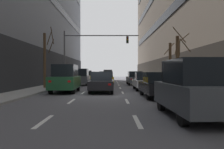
{
  "coord_description": "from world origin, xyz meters",
  "views": [
    {
      "loc": [
        0.72,
        -15.28,
        1.66
      ],
      "look_at": [
        0.67,
        20.44,
        1.22
      ],
      "focal_mm": 34.86,
      "sensor_mm": 36.0,
      "label": 1
    }
  ],
  "objects_px": {
    "taxi_driving_0": "(91,76)",
    "street_tree_1": "(45,59)",
    "car_driving_1": "(108,75)",
    "traffic_signal_0": "(87,48)",
    "car_driving_3": "(102,82)",
    "car_driving_2": "(108,77)",
    "car_driving_6": "(82,77)",
    "car_parked_3": "(135,78)",
    "car_driving_4": "(66,79)",
    "street_tree_0": "(178,62)",
    "car_parked_0": "(192,88)",
    "car_parked_2": "(144,81)",
    "taxi_driving_5": "(106,78)",
    "car_parked_1": "(157,85)",
    "street_tree_2": "(171,64)"
  },
  "relations": [
    {
      "from": "car_parked_2",
      "to": "car_parked_0",
      "type": "bearing_deg",
      "value": -90.0
    },
    {
      "from": "car_driving_3",
      "to": "car_parked_3",
      "type": "height_order",
      "value": "car_parked_3"
    },
    {
      "from": "car_driving_3",
      "to": "car_parked_1",
      "type": "bearing_deg",
      "value": -41.37
    },
    {
      "from": "car_driving_2",
      "to": "car_parked_2",
      "type": "distance_m",
      "value": 16.11
    },
    {
      "from": "car_driving_1",
      "to": "street_tree_0",
      "type": "relative_size",
      "value": 0.87
    },
    {
      "from": "car_driving_1",
      "to": "car_driving_2",
      "type": "bearing_deg",
      "value": -90.13
    },
    {
      "from": "car_parked_2",
      "to": "car_driving_1",
      "type": "bearing_deg",
      "value": 99.75
    },
    {
      "from": "car_parked_3",
      "to": "street_tree_1",
      "type": "bearing_deg",
      "value": -143.21
    },
    {
      "from": "car_driving_2",
      "to": "taxi_driving_5",
      "type": "relative_size",
      "value": 0.98
    },
    {
      "from": "traffic_signal_0",
      "to": "street_tree_1",
      "type": "relative_size",
      "value": 1.6
    },
    {
      "from": "street_tree_0",
      "to": "street_tree_2",
      "type": "relative_size",
      "value": 1.09
    },
    {
      "from": "taxi_driving_0",
      "to": "car_parked_3",
      "type": "xyz_separation_m",
      "value": [
        6.91,
        -11.75,
        0.01
      ]
    },
    {
      "from": "car_parked_1",
      "to": "car_parked_3",
      "type": "relative_size",
      "value": 0.96
    },
    {
      "from": "car_driving_2",
      "to": "car_driving_1",
      "type": "bearing_deg",
      "value": 89.87
    },
    {
      "from": "car_parked_0",
      "to": "car_parked_3",
      "type": "height_order",
      "value": "car_parked_0"
    },
    {
      "from": "car_parked_0",
      "to": "car_parked_2",
      "type": "xyz_separation_m",
      "value": [
        -0.0,
        11.87,
        -0.27
      ]
    },
    {
      "from": "taxi_driving_5",
      "to": "car_driving_6",
      "type": "height_order",
      "value": "car_driving_6"
    },
    {
      "from": "taxi_driving_0",
      "to": "street_tree_1",
      "type": "relative_size",
      "value": 0.8
    },
    {
      "from": "car_parked_1",
      "to": "car_parked_0",
      "type": "bearing_deg",
      "value": -90.01
    },
    {
      "from": "car_driving_1",
      "to": "traffic_signal_0",
      "type": "relative_size",
      "value": 0.46
    },
    {
      "from": "taxi_driving_5",
      "to": "car_driving_2",
      "type": "bearing_deg",
      "value": 90.05
    },
    {
      "from": "taxi_driving_0",
      "to": "car_parked_0",
      "type": "relative_size",
      "value": 1.04
    },
    {
      "from": "car_parked_1",
      "to": "car_parked_3",
      "type": "distance_m",
      "value": 13.76
    },
    {
      "from": "car_driving_3",
      "to": "car_parked_0",
      "type": "xyz_separation_m",
      "value": [
        3.76,
        -9.47,
        0.23
      ]
    },
    {
      "from": "car_driving_6",
      "to": "traffic_signal_0",
      "type": "height_order",
      "value": "traffic_signal_0"
    },
    {
      "from": "car_driving_4",
      "to": "car_driving_6",
      "type": "height_order",
      "value": "car_driving_4"
    },
    {
      "from": "car_driving_6",
      "to": "street_tree_1",
      "type": "relative_size",
      "value": 0.74
    },
    {
      "from": "car_driving_6",
      "to": "taxi_driving_5",
      "type": "bearing_deg",
      "value": 22.27
    },
    {
      "from": "car_driving_4",
      "to": "traffic_signal_0",
      "type": "distance_m",
      "value": 9.72
    },
    {
      "from": "car_driving_4",
      "to": "taxi_driving_5",
      "type": "distance_m",
      "value": 10.96
    },
    {
      "from": "car_driving_2",
      "to": "street_tree_2",
      "type": "relative_size",
      "value": 1.01
    },
    {
      "from": "car_driving_3",
      "to": "traffic_signal_0",
      "type": "height_order",
      "value": "traffic_signal_0"
    },
    {
      "from": "car_driving_3",
      "to": "car_parked_1",
      "type": "height_order",
      "value": "car_driving_3"
    },
    {
      "from": "traffic_signal_0",
      "to": "car_driving_3",
      "type": "bearing_deg",
      "value": -76.24
    },
    {
      "from": "car_driving_4",
      "to": "street_tree_0",
      "type": "height_order",
      "value": "street_tree_0"
    },
    {
      "from": "taxi_driving_0",
      "to": "street_tree_2",
      "type": "xyz_separation_m",
      "value": [
        9.04,
        -20.83,
        1.46
      ]
    },
    {
      "from": "car_driving_4",
      "to": "taxi_driving_0",
      "type": "bearing_deg",
      "value": 90.5
    },
    {
      "from": "car_parked_2",
      "to": "traffic_signal_0",
      "type": "height_order",
      "value": "traffic_signal_0"
    },
    {
      "from": "car_driving_4",
      "to": "car_parked_2",
      "type": "xyz_separation_m",
      "value": [
        6.72,
        2.22,
        -0.33
      ]
    },
    {
      "from": "taxi_driving_0",
      "to": "taxi_driving_5",
      "type": "xyz_separation_m",
      "value": [
        3.21,
        -11.49,
        0.01
      ]
    },
    {
      "from": "car_driving_2",
      "to": "car_parked_3",
      "type": "xyz_separation_m",
      "value": [
        3.7,
        -7.62,
        0.02
      ]
    },
    {
      "from": "car_driving_6",
      "to": "street_tree_1",
      "type": "distance_m",
      "value": 6.85
    },
    {
      "from": "car_parked_0",
      "to": "traffic_signal_0",
      "type": "bearing_deg",
      "value": 107.85
    },
    {
      "from": "taxi_driving_0",
      "to": "car_parked_3",
      "type": "distance_m",
      "value": 13.63
    },
    {
      "from": "car_driving_3",
      "to": "car_parked_2",
      "type": "height_order",
      "value": "car_driving_3"
    },
    {
      "from": "car_driving_2",
      "to": "car_parked_0",
      "type": "xyz_separation_m",
      "value": [
        3.7,
        -27.54,
        0.22
      ]
    },
    {
      "from": "traffic_signal_0",
      "to": "street_tree_0",
      "type": "distance_m",
      "value": 13.04
    },
    {
      "from": "taxi_driving_0",
      "to": "car_driving_3",
      "type": "bearing_deg",
      "value": -81.92
    },
    {
      "from": "street_tree_2",
      "to": "taxi_driving_5",
      "type": "bearing_deg",
      "value": 121.97
    },
    {
      "from": "car_parked_1",
      "to": "taxi_driving_0",
      "type": "bearing_deg",
      "value": 105.16
    }
  ]
}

